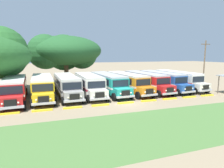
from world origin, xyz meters
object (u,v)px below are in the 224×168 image
at_px(parked_bus_slot_3, 89,83).
at_px(parked_bus_slot_4, 108,82).
at_px(parked_bus_slot_6, 146,81).
at_px(parked_bus_slot_8, 178,79).
at_px(parked_bus_slot_1, 42,86).
at_px(parked_bus_slot_2, 67,85).
at_px(parked_bus_slot_0, 14,88).
at_px(broad_shade_tree, 65,52).
at_px(parked_bus_slot_5, 127,82).
at_px(parked_bus_slot_7, 162,80).
at_px(utility_pole, 204,63).

relative_size(parked_bus_slot_3, parked_bus_slot_4, 0.99).
relative_size(parked_bus_slot_6, parked_bus_slot_8, 1.00).
height_order(parked_bus_slot_1, parked_bus_slot_2, same).
bearing_deg(parked_bus_slot_0, parked_bus_slot_6, 88.52).
bearing_deg(parked_bus_slot_3, parked_bus_slot_0, -85.78).
distance_m(parked_bus_slot_0, parked_bus_slot_6, 18.53).
height_order(parked_bus_slot_3, parked_bus_slot_8, same).
distance_m(parked_bus_slot_1, broad_shade_tree, 15.66).
xyz_separation_m(parked_bus_slot_5, parked_bus_slot_6, (3.15, -0.00, 0.00)).
bearing_deg(parked_bus_slot_1, parked_bus_slot_3, 89.92).
height_order(parked_bus_slot_4, parked_bus_slot_7, same).
height_order(parked_bus_slot_8, utility_pole, utility_pole).
bearing_deg(parked_bus_slot_8, parked_bus_slot_7, -92.32).
bearing_deg(parked_bus_slot_7, broad_shade_tree, -140.87).
distance_m(parked_bus_slot_4, parked_bus_slot_7, 9.13).
relative_size(parked_bus_slot_3, parked_bus_slot_8, 0.99).
xyz_separation_m(parked_bus_slot_7, broad_shade_tree, (-13.73, 14.26, 4.63)).
xyz_separation_m(parked_bus_slot_0, parked_bus_slot_4, (12.38, 0.69, 0.00)).
height_order(parked_bus_slot_4, utility_pole, utility_pole).
bearing_deg(utility_pole, parked_bus_slot_3, 175.60).
relative_size(parked_bus_slot_1, parked_bus_slot_7, 0.99).
xyz_separation_m(parked_bus_slot_1, parked_bus_slot_5, (12.14, -0.03, 0.00)).
xyz_separation_m(parked_bus_slot_1, parked_bus_slot_2, (3.13, 0.11, 0.00)).
height_order(parked_bus_slot_0, parked_bus_slot_1, same).
xyz_separation_m(parked_bus_slot_3, utility_pole, (19.25, -1.48, 2.64)).
xyz_separation_m(parked_bus_slot_6, broad_shade_tree, (-10.75, 14.29, 4.63)).
height_order(parked_bus_slot_2, parked_bus_slot_4, same).
height_order(parked_bus_slot_2, parked_bus_slot_8, same).
bearing_deg(parked_bus_slot_3, parked_bus_slot_6, 89.40).
bearing_deg(parked_bus_slot_3, parked_bus_slot_4, 90.64).
distance_m(parked_bus_slot_5, utility_pole, 13.67).
xyz_separation_m(parked_bus_slot_5, utility_pole, (13.34, -1.36, 2.64)).
height_order(parked_bus_slot_0, parked_bus_slot_4, same).
height_order(parked_bus_slot_3, parked_bus_slot_5, same).
bearing_deg(parked_bus_slot_6, parked_bus_slot_4, -95.81).
bearing_deg(parked_bus_slot_1, parked_bus_slot_6, 88.97).
bearing_deg(parked_bus_slot_6, utility_pole, 77.95).
height_order(parked_bus_slot_0, parked_bus_slot_6, same).
bearing_deg(parked_bus_slot_3, parked_bus_slot_8, 89.94).
bearing_deg(parked_bus_slot_1, parked_bus_slot_8, 89.16).
relative_size(parked_bus_slot_0, parked_bus_slot_8, 1.00).
xyz_separation_m(parked_bus_slot_0, parked_bus_slot_8, (24.72, 0.61, 0.00)).
distance_m(parked_bus_slot_0, parked_bus_slot_2, 6.40).
bearing_deg(utility_pole, parked_bus_slot_6, 172.40).
xyz_separation_m(parked_bus_slot_4, broad_shade_tree, (-4.60, 14.15, 4.63)).
relative_size(parked_bus_slot_0, utility_pole, 1.38).
distance_m(parked_bus_slot_2, utility_pole, 22.55).
bearing_deg(parked_bus_slot_2, parked_bus_slot_7, 87.59).
relative_size(parked_bus_slot_7, utility_pole, 1.38).
xyz_separation_m(parked_bus_slot_0, broad_shade_tree, (7.78, 14.84, 4.63)).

